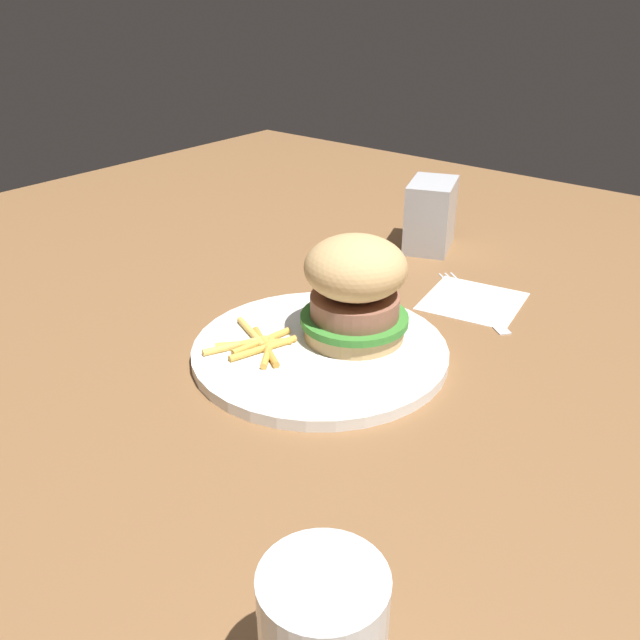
% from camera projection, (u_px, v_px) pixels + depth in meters
% --- Properties ---
extents(ground_plane, '(1.60, 1.60, 0.00)m').
position_uv_depth(ground_plane, '(305.00, 354.00, 0.70)').
color(ground_plane, brown).
extents(plate, '(0.26, 0.26, 0.01)m').
position_uv_depth(plate, '(320.00, 351.00, 0.70)').
color(plate, white).
rests_on(plate, ground_plane).
extents(sandwich, '(0.11, 0.11, 0.11)m').
position_uv_depth(sandwich, '(355.00, 288.00, 0.69)').
color(sandwich, tan).
rests_on(sandwich, plate).
extents(fries_pile, '(0.10, 0.09, 0.01)m').
position_uv_depth(fries_pile, '(257.00, 344.00, 0.69)').
color(fries_pile, gold).
rests_on(fries_pile, plate).
extents(napkin, '(0.13, 0.13, 0.00)m').
position_uv_depth(napkin, '(473.00, 301.00, 0.81)').
color(napkin, white).
rests_on(napkin, ground_plane).
extents(fork, '(0.15, 0.12, 0.00)m').
position_uv_depth(fork, '(472.00, 298.00, 0.81)').
color(fork, silver).
rests_on(fork, napkin).
extents(napkin_dispenser, '(0.09, 0.11, 0.10)m').
position_uv_depth(napkin_dispenser, '(431.00, 215.00, 0.95)').
color(napkin_dispenser, '#B7BABF').
rests_on(napkin_dispenser, ground_plane).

